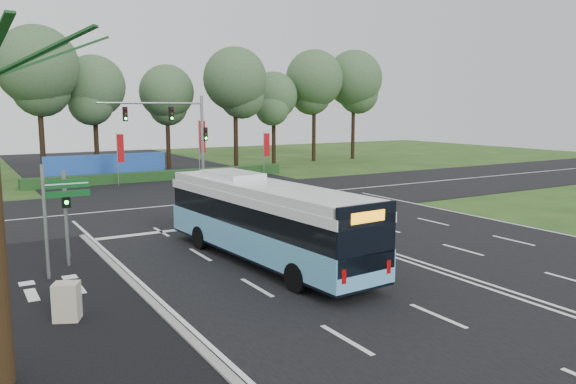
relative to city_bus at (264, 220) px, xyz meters
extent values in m
plane|color=#224517|center=(4.81, 2.24, -1.70)|extent=(120.00, 120.00, 0.00)
cube|color=black|center=(4.81, 2.24, -1.68)|extent=(20.00, 120.00, 0.04)
cube|color=black|center=(4.81, 14.24, -1.67)|extent=(120.00, 14.00, 0.05)
cube|color=black|center=(-7.69, -0.76, -1.67)|extent=(5.00, 18.00, 0.06)
cube|color=gray|center=(-5.29, -0.76, -1.64)|extent=(0.25, 18.00, 0.12)
cube|color=#5FADDD|center=(0.00, 0.01, -0.65)|extent=(3.28, 11.89, 1.08)
cube|color=black|center=(0.00, 0.01, -1.14)|extent=(3.25, 11.83, 0.29)
cube|color=black|center=(0.00, 0.01, 0.33)|extent=(3.17, 11.71, 0.93)
cube|color=white|center=(0.00, 0.01, 0.92)|extent=(3.28, 11.89, 0.34)
cube|color=white|center=(0.00, 0.01, 1.26)|extent=(3.20, 11.42, 0.34)
cube|color=white|center=(-0.18, 2.46, 1.55)|extent=(1.77, 3.04, 0.24)
cube|color=black|center=(0.41, -5.79, 0.38)|extent=(2.38, 0.29, 2.15)
cube|color=orange|center=(0.42, -5.83, 1.06)|extent=(1.37, 0.16, 0.34)
cylinder|color=black|center=(-1.38, 3.25, -1.19)|extent=(0.35, 1.04, 1.02)
cylinder|color=black|center=(0.90, 3.42, -1.19)|extent=(0.35, 1.04, 1.02)
cylinder|color=black|center=(-0.88, -3.78, -1.19)|extent=(0.35, 1.04, 1.02)
cylinder|color=black|center=(1.41, -3.62, -1.19)|extent=(0.35, 1.04, 1.02)
cylinder|color=gray|center=(-6.73, 3.29, 0.16)|extent=(0.15, 0.15, 3.71)
cube|color=black|center=(-6.73, 3.11, 0.85)|extent=(0.30, 0.19, 0.42)
sphere|color=#19F233|center=(-6.73, 3.01, 0.85)|extent=(0.15, 0.15, 0.15)
cylinder|color=gray|center=(-7.64, 1.85, 0.36)|extent=(0.12, 0.12, 4.11)
cube|color=#0C481A|center=(-6.87, 1.85, 1.69)|extent=(1.54, 0.07, 0.31)
cube|color=#0C481A|center=(-6.87, 1.85, 1.33)|extent=(1.54, 0.07, 0.23)
cube|color=white|center=(-6.87, 1.81, 1.69)|extent=(1.44, 0.02, 0.04)
cube|color=#C1B39B|center=(-7.77, -2.61, -1.12)|extent=(0.87, 0.81, 1.15)
cylinder|color=gray|center=(0.73, 25.24, 0.36)|extent=(0.06, 0.06, 4.12)
cube|color=#AF0F13|center=(1.03, 25.30, 1.23)|extent=(0.54, 0.16, 2.20)
cylinder|color=gray|center=(7.72, 25.73, 0.84)|extent=(0.08, 0.08, 5.09)
cube|color=#AF0F13|center=(8.07, 25.85, 1.92)|extent=(0.66, 0.25, 2.71)
cylinder|color=gray|center=(13.90, 25.65, 0.24)|extent=(0.06, 0.06, 3.87)
cube|color=#AF0F13|center=(14.18, 25.59, 1.06)|extent=(0.51, 0.15, 2.07)
cylinder|color=gray|center=(6.81, 22.74, 1.80)|extent=(0.24, 0.24, 7.00)
cylinder|color=gray|center=(2.81, 22.74, 4.70)|extent=(8.00, 0.16, 0.16)
cube|color=black|center=(4.31, 22.74, 3.90)|extent=(0.32, 0.28, 1.05)
cube|color=black|center=(0.81, 22.74, 3.90)|extent=(0.32, 0.28, 1.05)
cube|color=black|center=(7.06, 22.74, 2.30)|extent=(0.32, 0.28, 1.05)
cube|color=#163C18|center=(4.81, 26.74, -1.30)|extent=(22.00, 1.20, 0.80)
cube|color=blue|center=(0.81, 29.24, -0.60)|extent=(10.00, 0.30, 2.20)
cylinder|color=black|center=(-3.82, 31.41, 2.77)|extent=(0.44, 0.44, 8.94)
sphere|color=#355130|center=(-3.82, 31.41, 7.71)|extent=(6.59, 6.59, 6.59)
cylinder|color=black|center=(1.05, 33.86, 2.09)|extent=(0.44, 0.44, 7.57)
sphere|color=#355130|center=(1.05, 33.86, 6.27)|extent=(5.58, 5.58, 5.58)
cylinder|color=black|center=(8.26, 35.19, 1.92)|extent=(0.44, 0.44, 7.23)
sphere|color=#355130|center=(8.26, 35.19, 5.91)|extent=(5.33, 5.33, 5.33)
cylinder|color=black|center=(13.81, 31.25, 2.49)|extent=(0.44, 0.44, 8.38)
sphere|color=#355130|center=(13.81, 31.25, 7.13)|extent=(6.18, 6.18, 6.18)
cylinder|color=black|center=(20.11, 34.80, 1.80)|extent=(0.44, 0.44, 7.01)
sphere|color=#355130|center=(20.11, 34.80, 5.68)|extent=(5.16, 5.16, 5.16)
cylinder|color=black|center=(25.48, 34.97, 2.73)|extent=(0.44, 0.44, 8.85)
sphere|color=#355130|center=(25.48, 34.97, 7.62)|extent=(6.52, 6.52, 6.52)
cylinder|color=black|center=(31.07, 34.93, 2.81)|extent=(0.44, 0.44, 9.02)
sphere|color=#355130|center=(31.07, 34.93, 7.79)|extent=(6.64, 6.64, 6.64)
camera|label=1|loc=(-10.22, -18.89, 4.32)|focal=35.00mm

